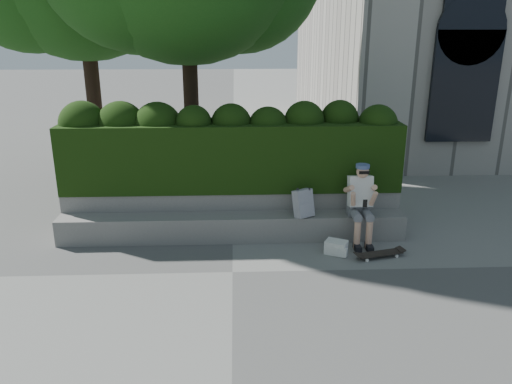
{
  "coord_description": "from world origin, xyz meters",
  "views": [
    {
      "loc": [
        0.07,
        -6.83,
        3.52
      ],
      "look_at": [
        0.4,
        1.0,
        0.95
      ],
      "focal_mm": 35.0,
      "sensor_mm": 36.0,
      "label": 1
    }
  ],
  "objects_px": {
    "backpack_plaid": "(303,203)",
    "skateboard": "(380,254)",
    "person": "(361,200)",
    "backpack_ground": "(336,247)"
  },
  "relations": [
    {
      "from": "person",
      "to": "backpack_plaid",
      "type": "height_order",
      "value": "person"
    },
    {
      "from": "backpack_plaid",
      "to": "person",
      "type": "bearing_deg",
      "value": -36.27
    },
    {
      "from": "backpack_plaid",
      "to": "skateboard",
      "type": "bearing_deg",
      "value": -63.93
    },
    {
      "from": "backpack_plaid",
      "to": "backpack_ground",
      "type": "height_order",
      "value": "backpack_plaid"
    },
    {
      "from": "person",
      "to": "backpack_plaid",
      "type": "bearing_deg",
      "value": 175.16
    },
    {
      "from": "skateboard",
      "to": "backpack_ground",
      "type": "relative_size",
      "value": 2.3
    },
    {
      "from": "backpack_ground",
      "to": "backpack_plaid",
      "type": "bearing_deg",
      "value": 158.9
    },
    {
      "from": "person",
      "to": "skateboard",
      "type": "distance_m",
      "value": 0.97
    },
    {
      "from": "person",
      "to": "skateboard",
      "type": "relative_size",
      "value": 1.75
    },
    {
      "from": "skateboard",
      "to": "backpack_ground",
      "type": "height_order",
      "value": "backpack_ground"
    }
  ]
}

